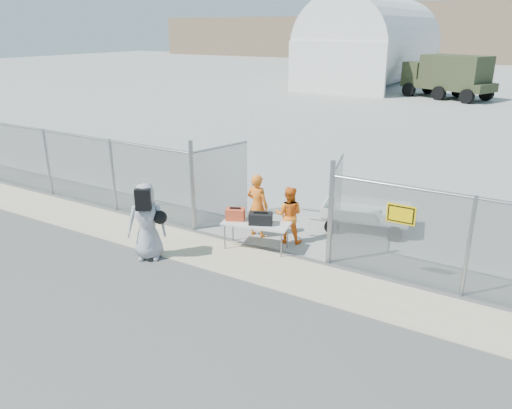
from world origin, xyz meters
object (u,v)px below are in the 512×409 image
Objects in this scene: folding_table at (256,236)px; security_worker_left at (257,206)px; visitor at (147,222)px; security_worker_right at (289,215)px; utility_trailer at (366,216)px.

folding_table is 0.97× the size of security_worker_left.
security_worker_left is at bearing 26.25° from visitor.
folding_table is at bearing 41.49° from security_worker_right.
security_worker_left is 3.09m from utility_trailer.
security_worker_left reaches higher than folding_table.
folding_table is at bearing -137.22° from utility_trailer.
visitor reaches higher than security_worker_right.
security_worker_right is 0.50× the size of utility_trailer.
utility_trailer is (2.31, 2.00, -0.49)m from security_worker_left.
visitor reaches higher than utility_trailer.
folding_table is 2.71m from visitor.
folding_table is 0.88× the size of visitor.
security_worker_right is at bearing 14.54° from visitor.
folding_table is 0.98m from security_worker_left.
visitor is (-1.55, -2.51, 0.09)m from security_worker_left.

